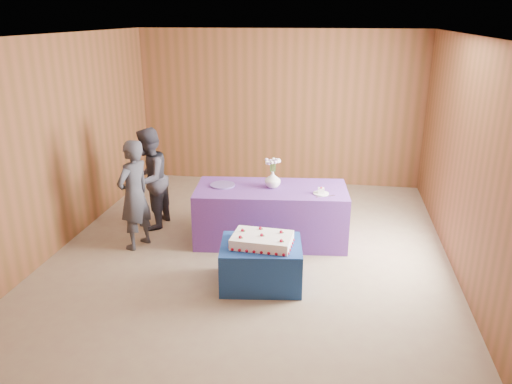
% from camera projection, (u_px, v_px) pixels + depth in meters
% --- Properties ---
extents(ground, '(6.00, 6.00, 0.00)m').
position_uv_depth(ground, '(251.00, 253.00, 6.47)').
color(ground, gray).
rests_on(ground, ground).
extents(room_shell, '(5.04, 6.04, 2.72)m').
position_uv_depth(room_shell, '(250.00, 115.00, 5.87)').
color(room_shell, brown).
rests_on(room_shell, ground).
extents(cake_table, '(0.99, 0.81, 0.50)m').
position_uv_depth(cake_table, '(261.00, 264.00, 5.65)').
color(cake_table, navy).
rests_on(cake_table, ground).
extents(serving_table, '(2.08, 1.09, 0.75)m').
position_uv_depth(serving_table, '(271.00, 214.00, 6.72)').
color(serving_table, '#613189').
rests_on(serving_table, ground).
extents(sheet_cake, '(0.71, 0.51, 0.16)m').
position_uv_depth(sheet_cake, '(262.00, 240.00, 5.52)').
color(sheet_cake, white).
rests_on(sheet_cake, cake_table).
extents(vase, '(0.21, 0.21, 0.22)m').
position_uv_depth(vase, '(273.00, 179.00, 6.59)').
color(vase, silver).
rests_on(vase, serving_table).
extents(flower_spray, '(0.21, 0.21, 0.16)m').
position_uv_depth(flower_spray, '(273.00, 162.00, 6.51)').
color(flower_spray, '#325C25').
rests_on(flower_spray, vase).
extents(platter, '(0.35, 0.35, 0.02)m').
position_uv_depth(platter, '(223.00, 185.00, 6.68)').
color(platter, '#654F9E').
rests_on(platter, serving_table).
extents(plate, '(0.25, 0.25, 0.01)m').
position_uv_depth(plate, '(321.00, 193.00, 6.38)').
color(plate, white).
rests_on(plate, serving_table).
extents(cake_slice, '(0.08, 0.07, 0.09)m').
position_uv_depth(cake_slice, '(321.00, 190.00, 6.37)').
color(cake_slice, white).
rests_on(cake_slice, plate).
extents(knife, '(0.24, 0.13, 0.00)m').
position_uv_depth(knife, '(325.00, 196.00, 6.29)').
color(knife, '#B0B0B4').
rests_on(knife, serving_table).
extents(guest_left, '(0.51, 0.62, 1.45)m').
position_uv_depth(guest_left, '(134.00, 195.00, 6.42)').
color(guest_left, '#35363F').
rests_on(guest_left, ground).
extents(guest_right, '(0.59, 0.74, 1.45)m').
position_uv_depth(guest_right, '(149.00, 179.00, 7.04)').
color(guest_right, '#393743').
rests_on(guest_right, ground).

